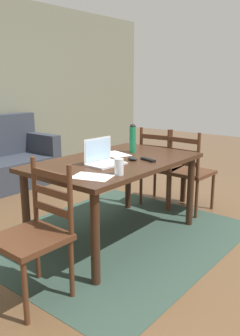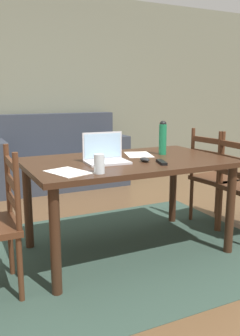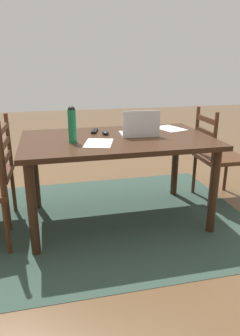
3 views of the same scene
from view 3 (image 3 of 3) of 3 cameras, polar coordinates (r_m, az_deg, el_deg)
name	(u,v)px [view 3 (image 3 of 3)]	position (r m, az deg, el deg)	size (l,w,h in m)	color
ground_plane	(117,218)	(2.95, -0.47, -9.10)	(14.00, 14.00, 0.00)	brown
area_rug	(117,218)	(2.94, -0.47, -9.05)	(2.36, 1.98, 0.01)	#2D4238
dining_table	(117,148)	(2.70, -0.51, 3.70)	(1.61, 0.97, 0.77)	#382114
chair_left_near	(218,157)	(3.33, 17.40, 1.95)	(0.45, 0.45, 0.95)	#4C2B19
laptop	(140,129)	(2.73, 3.62, 7.09)	(0.33, 0.24, 0.23)	silver
water_bottle	(72,124)	(2.50, -8.75, 7.97)	(0.07, 0.07, 0.29)	#197247
drinking_glass	(149,121)	(3.11, 5.23, 8.60)	(0.07, 0.07, 0.13)	silver
computer_mouse	(105,133)	(2.79, -2.69, 6.49)	(0.06, 0.10, 0.03)	black
tv_remote	(95,131)	(2.89, -4.66, 6.74)	(0.04, 0.17, 0.02)	black
paper_stack_left	(99,143)	(2.49, -3.93, 4.57)	(0.21, 0.30, 0.00)	white
paper_stack_right	(170,129)	(3.07, 9.05, 7.13)	(0.21, 0.30, 0.00)	white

